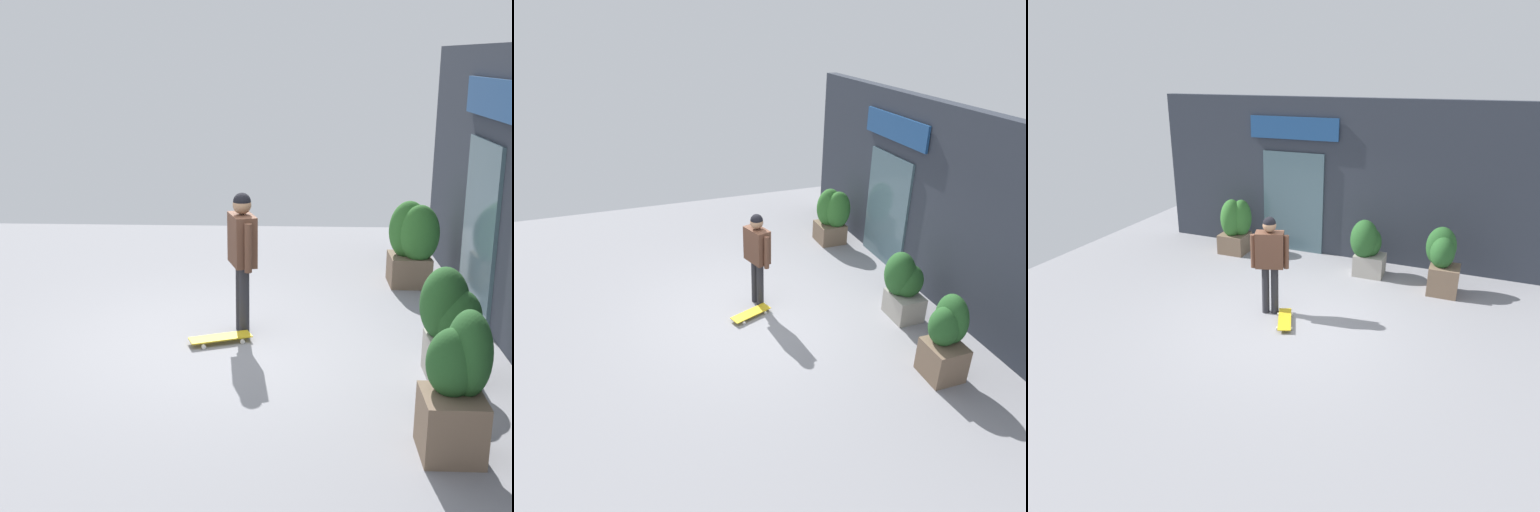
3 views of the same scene
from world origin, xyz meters
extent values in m
plane|color=gray|center=(0.00, 0.00, 0.00)|extent=(12.00, 12.00, 0.00)
cube|color=#2D333D|center=(0.00, 3.29, 1.75)|extent=(8.82, 0.25, 3.50)
cube|color=#47606B|center=(-1.14, 3.14, 1.16)|extent=(1.46, 0.06, 2.32)
cube|color=navy|center=(-1.13, 3.12, 2.84)|extent=(2.06, 0.05, 0.48)
cylinder|color=#28282D|center=(-0.27, 0.10, 0.44)|extent=(0.13, 0.13, 0.88)
cylinder|color=#28282D|center=(-0.43, 0.05, 0.44)|extent=(0.13, 0.13, 0.88)
cube|color=brown|center=(-0.35, 0.07, 1.19)|extent=(0.53, 0.39, 0.62)
cylinder|color=brown|center=(-0.08, 0.16, 1.16)|extent=(0.09, 0.09, 0.59)
cylinder|color=brown|center=(-0.62, -0.01, 1.16)|extent=(0.09, 0.09, 0.59)
sphere|color=#997051|center=(-0.35, 0.07, 1.63)|extent=(0.23, 0.23, 0.23)
sphere|color=black|center=(-0.35, 0.07, 1.67)|extent=(0.22, 0.22, 0.22)
cube|color=gold|center=(0.03, -0.17, 0.07)|extent=(0.48, 0.79, 0.02)
cylinder|color=silver|center=(0.23, -0.36, 0.03)|extent=(0.05, 0.06, 0.05)
cylinder|color=silver|center=(0.00, -0.44, 0.03)|extent=(0.05, 0.06, 0.05)
cylinder|color=silver|center=(0.05, 0.10, 0.03)|extent=(0.05, 0.06, 0.05)
cylinder|color=silver|center=(-0.17, 0.01, 0.03)|extent=(0.05, 0.06, 0.05)
cube|color=brown|center=(2.40, 2.05, 0.28)|extent=(0.55, 0.53, 0.57)
ellipsoid|color=#235123|center=(2.28, 2.18, 0.90)|extent=(0.56, 0.39, 0.78)
ellipsoid|color=#235123|center=(2.32, 2.04, 0.83)|extent=(0.45, 0.46, 0.62)
cube|color=gray|center=(0.89, 2.38, 0.23)|extent=(0.61, 0.50, 0.45)
ellipsoid|color=#235123|center=(0.76, 2.30, 0.80)|extent=(0.57, 0.52, 0.82)
ellipsoid|color=#235123|center=(0.88, 2.41, 0.71)|extent=(0.43, 0.52, 0.60)
cube|color=brown|center=(-2.35, 2.48, 0.23)|extent=(0.62, 0.60, 0.45)
ellipsoid|color=#2D6628|center=(-2.39, 2.45, 0.83)|extent=(0.50, 0.59, 0.89)
ellipsoid|color=#2D6628|center=(-2.21, 2.58, 0.82)|extent=(0.45, 0.58, 0.87)
camera|label=1|loc=(7.86, 0.60, 3.35)|focal=49.05mm
camera|label=2|loc=(6.73, -2.10, 4.82)|focal=33.11mm
camera|label=3|loc=(2.71, -6.63, 4.01)|focal=32.71mm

